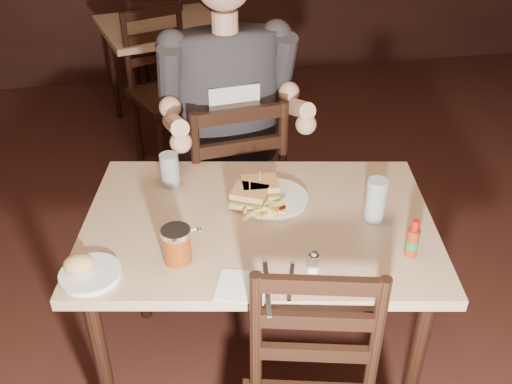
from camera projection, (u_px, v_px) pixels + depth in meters
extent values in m
cube|color=tan|center=(259.00, 224.00, 1.95)|extent=(1.32, 1.00, 0.04)
cylinder|color=black|center=(105.00, 373.00, 1.90)|extent=(0.05, 0.05, 0.73)
cylinder|color=black|center=(138.00, 253.00, 2.43)|extent=(0.05, 0.05, 0.73)
cylinder|color=black|center=(413.00, 374.00, 1.90)|extent=(0.05, 0.05, 0.73)
cylinder|color=black|center=(379.00, 253.00, 2.43)|extent=(0.05, 0.05, 0.73)
cube|color=tan|center=(163.00, 27.00, 3.84)|extent=(0.96, 0.96, 0.04)
cylinder|color=black|center=(135.00, 106.00, 3.70)|extent=(0.04, 0.04, 0.73)
cylinder|color=black|center=(113.00, 72.00, 4.19)|extent=(0.04, 0.04, 0.73)
cylinder|color=black|center=(226.00, 90.00, 3.92)|extent=(0.04, 0.04, 0.73)
cylinder|color=black|center=(196.00, 60.00, 4.41)|extent=(0.04, 0.04, 0.73)
cylinder|color=white|center=(273.00, 200.00, 2.03)|extent=(0.29, 0.29, 0.01)
ellipsoid|color=maroon|center=(280.00, 207.00, 1.97)|extent=(0.05, 0.05, 0.01)
cylinder|color=silver|center=(170.00, 170.00, 2.10)|extent=(0.08, 0.08, 0.13)
cylinder|color=silver|center=(376.00, 201.00, 1.90)|extent=(0.08, 0.08, 0.16)
cube|color=white|center=(242.00, 286.00, 1.66)|extent=(0.18, 0.18, 0.00)
cube|color=silver|center=(267.00, 288.00, 1.65)|extent=(0.05, 0.23, 0.01)
cube|color=silver|center=(291.00, 282.00, 1.67)|extent=(0.06, 0.15, 0.00)
cylinder|color=white|center=(91.00, 275.00, 1.69)|extent=(0.21, 0.21, 0.01)
ellipsoid|color=tan|center=(78.00, 263.00, 1.69)|extent=(0.10, 0.09, 0.05)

